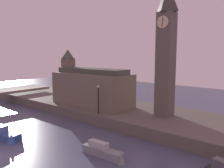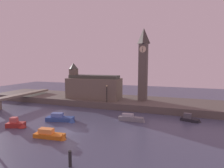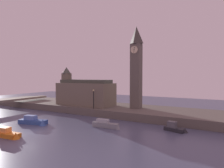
{
  "view_description": "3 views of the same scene",
  "coord_description": "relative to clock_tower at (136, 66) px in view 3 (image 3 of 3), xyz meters",
  "views": [
    {
      "loc": [
        22.06,
        -7.44,
        9.72
      ],
      "look_at": [
        1.9,
        16.19,
        5.65
      ],
      "focal_mm": 36.83,
      "sensor_mm": 36.0,
      "label": 1
    },
    {
      "loc": [
        15.0,
        -23.18,
        10.44
      ],
      "look_at": [
        1.46,
        15.69,
        5.69
      ],
      "focal_mm": 28.86,
      "sensor_mm": 36.0,
      "label": 2
    },
    {
      "loc": [
        24.88,
        -19.3,
        8.22
      ],
      "look_at": [
        4.33,
        15.94,
        6.66
      ],
      "focal_mm": 32.43,
      "sensor_mm": 36.0,
      "label": 3
    }
  ],
  "objects": [
    {
      "name": "ground_plane",
      "position": [
        -7.84,
        -20.03,
        -10.38
      ],
      "size": [
        120.0,
        120.0,
        0.0
      ],
      "primitive_type": "plane",
      "color": "#474C66"
    },
    {
      "name": "far_embankment",
      "position": [
        -7.84,
        -0.03,
        -9.63
      ],
      "size": [
        70.0,
        12.0,
        1.5
      ],
      "primitive_type": "cube",
      "color": "#5B544C",
      "rests_on": "ground"
    },
    {
      "name": "boat_barge_dark",
      "position": [
        10.29,
        -8.81,
        -9.91
      ],
      "size": [
        3.75,
        1.86,
        1.52
      ],
      "color": "#232328",
      "rests_on": "ground"
    },
    {
      "name": "boat_patrol_orange",
      "position": [
        -8.74,
        -23.1,
        -9.95
      ],
      "size": [
        5.12,
        1.86,
        1.48
      ],
      "color": "orange",
      "rests_on": "ground"
    },
    {
      "name": "boat_cruiser_grey",
      "position": [
        0.28,
        -12.14,
        -9.88
      ],
      "size": [
        4.97,
        1.25,
        1.47
      ],
      "color": "gray",
      "rests_on": "ground"
    },
    {
      "name": "streetlamp",
      "position": [
        -7.39,
        -5.06,
        -6.4
      ],
      "size": [
        0.36,
        0.36,
        3.99
      ],
      "color": "black",
      "rests_on": "far_embankment"
    },
    {
      "name": "clock_tower",
      "position": [
        0.0,
        0.0,
        0.0
      ],
      "size": [
        2.21,
        2.26,
        17.15
      ],
      "color": "#5B544C",
      "rests_on": "far_embankment"
    },
    {
      "name": "boat_tour_blue",
      "position": [
        -11.7,
        -16.31,
        -9.89
      ],
      "size": [
        5.93,
        2.75,
        1.65
      ],
      "color": "#2D4C93",
      "rests_on": "ground"
    },
    {
      "name": "parliament_hall",
      "position": [
        -12.63,
        -1.49,
        -5.96
      ],
      "size": [
        13.67,
        5.67,
        8.99
      ],
      "color": "#6B6051",
      "rests_on": "far_embankment"
    }
  ]
}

